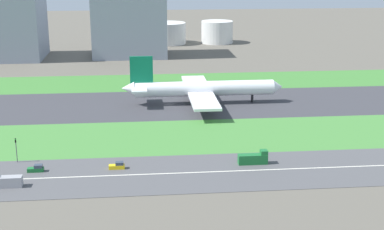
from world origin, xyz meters
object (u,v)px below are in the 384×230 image
(airliner, at_px, (200,89))
(terminal_building, at_px, (0,22))
(car_0, at_px, (36,169))
(hangar_building, at_px, (129,15))
(truck_0, at_px, (254,159))
(fuel_tank_west, at_px, (167,33))
(fuel_tank_centre, at_px, (217,32))
(car_2, at_px, (117,166))
(traffic_light, at_px, (16,148))
(truck_1, at_px, (5,181))

(airliner, bearing_deg, terminal_building, 132.01)
(car_0, xyz_separation_m, hangar_building, (24.36, 182.00, 22.93))
(car_0, distance_m, truck_0, 61.08)
(fuel_tank_west, xyz_separation_m, fuel_tank_centre, (34.19, 0.00, 0.36))
(car_2, bearing_deg, car_0, 180.00)
(truck_0, bearing_deg, airliner, 96.48)
(car_0, xyz_separation_m, car_2, (22.28, 0.00, 0.00))
(traffic_light, xyz_separation_m, hangar_building, (31.12, 174.01, 19.56))
(airliner, distance_m, fuel_tank_west, 159.07)
(truck_1, bearing_deg, airliner, -127.41)
(terminal_building, bearing_deg, truck_0, -58.76)
(truck_0, relative_size, car_2, 1.91)
(truck_0, height_order, terminal_building, terminal_building)
(truck_1, height_order, fuel_tank_centre, fuel_tank_centre)
(car_0, xyz_separation_m, truck_0, (61.07, -0.00, 0.75))
(truck_1, bearing_deg, car_2, -160.72)
(traffic_light, distance_m, hangar_building, 177.85)
(truck_0, height_order, traffic_light, traffic_light)
(traffic_light, bearing_deg, hangar_building, 79.86)
(traffic_light, relative_size, fuel_tank_centre, 0.34)
(car_0, xyz_separation_m, fuel_tank_centre, (82.84, 227.00, 6.51))
(traffic_light, bearing_deg, fuel_tank_west, 75.80)
(airliner, xyz_separation_m, truck_0, (7.72, -68.00, -4.56))
(car_2, distance_m, hangar_building, 183.45)
(airliner, relative_size, truck_0, 7.74)
(truck_0, bearing_deg, car_2, 180.00)
(fuel_tank_centre, bearing_deg, terminal_building, -161.20)
(truck_0, distance_m, car_2, 38.80)
(terminal_building, bearing_deg, truck_1, -77.37)
(traffic_light, bearing_deg, airliner, 44.95)
(fuel_tank_centre, bearing_deg, truck_0, -95.48)
(car_2, relative_size, fuel_tank_centre, 0.21)
(hangar_building, bearing_deg, truck_0, -78.60)
(truck_1, height_order, car_2, truck_1)
(car_0, height_order, hangar_building, hangar_building)
(truck_0, height_order, car_2, truck_0)
(fuel_tank_centre, bearing_deg, car_2, -104.94)
(car_0, bearing_deg, fuel_tank_west, 77.90)
(car_2, height_order, terminal_building, terminal_building)
(airliner, xyz_separation_m, truck_1, (-59.66, -78.00, -4.56))
(traffic_light, distance_m, fuel_tank_centre, 236.65)
(terminal_building, bearing_deg, hangar_building, 0.00)
(airliner, xyz_separation_m, car_0, (-53.35, -68.00, -5.31))
(truck_0, relative_size, truck_1, 1.00)
(truck_0, xyz_separation_m, hangar_building, (-36.71, 182.00, 22.18))
(car_0, relative_size, truck_0, 0.52)
(truck_0, xyz_separation_m, car_2, (-38.79, 0.00, -0.75))
(car_0, xyz_separation_m, fuel_tank_west, (48.65, 227.00, 6.16))
(car_2, height_order, fuel_tank_centre, fuel_tank_centre)
(terminal_building, relative_size, fuel_tank_west, 1.87)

